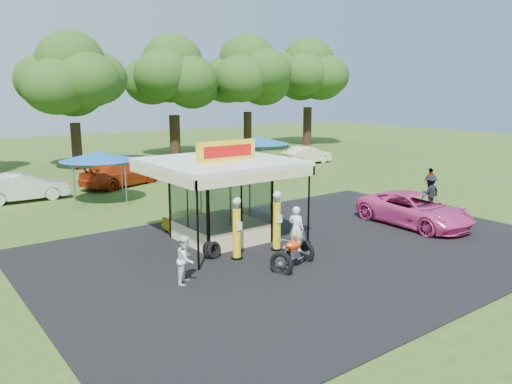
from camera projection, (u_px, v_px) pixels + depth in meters
ground at (343, 263)px, 17.95m from camera, size 120.00×120.00×0.00m
asphalt_apron at (305, 249)px, 19.52m from camera, size 20.00×14.00×0.04m
gas_station_kiosk at (220, 198)px, 20.33m from camera, size 5.40×5.40×4.18m
gas_pump_left at (237, 230)px, 18.14m from camera, size 0.44×0.44×2.36m
gas_pump_right at (277, 222)px, 19.15m from camera, size 0.44×0.44×2.37m
motorcycle at (295, 243)px, 17.44m from camera, size 1.99×1.45×2.26m
spare_tires at (212, 250)px, 18.37m from camera, size 0.84×0.62×0.68m
a_frame_sign at (459, 215)px, 23.08m from camera, size 0.51×0.54×0.85m
kiosk_car at (194, 218)px, 22.32m from camera, size 2.82×1.13×0.96m
pink_sedan at (415, 210)px, 22.82m from camera, size 2.72×5.52×1.51m
spectator_west at (186, 260)px, 15.95m from camera, size 0.98×0.97×1.59m
spectator_east_a at (430, 192)px, 26.08m from camera, size 1.20×0.74×1.79m
spectator_east_b at (430, 181)px, 29.59m from camera, size 1.01×0.61×1.61m
bg_car_a at (23, 187)px, 27.91m from camera, size 4.79×1.80×1.56m
bg_car_b at (120, 174)px, 32.29m from camera, size 5.97×4.16×1.61m
bg_car_d at (224, 159)px, 39.22m from camera, size 5.65×2.64×1.56m
bg_car_e at (307, 155)px, 42.27m from camera, size 4.52×1.69×1.48m
tent_west at (98, 157)px, 27.19m from camera, size 4.05×4.05×2.83m
tent_east at (258, 141)px, 34.39m from camera, size 4.27×4.27×2.99m
oak_far_c at (72, 85)px, 38.02m from camera, size 8.75×8.75×10.31m
oak_far_d at (173, 82)px, 44.86m from camera, size 9.08×9.08×10.81m
oak_far_e at (247, 80)px, 48.64m from camera, size 9.40×9.40×11.19m
oak_far_f at (308, 78)px, 55.55m from camera, size 9.60×9.60×11.57m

